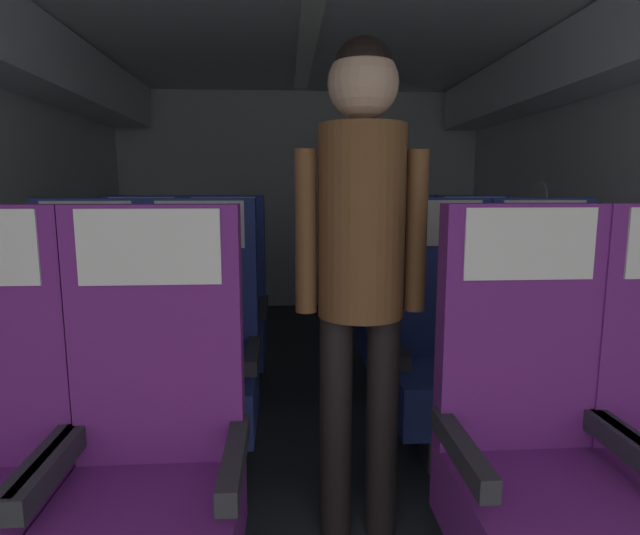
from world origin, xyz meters
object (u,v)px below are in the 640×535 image
seat_c_left_window (144,315)px  seat_c_right_aisle (475,309)px  seat_a_right_window (531,451)px  seat_b_left_window (89,363)px  seat_c_right_window (398,310)px  seat_b_right_aisle (544,353)px  flight_attendant (361,242)px  seat_b_left_aisle (202,361)px  seat_b_right_window (441,354)px  seat_c_left_aisle (225,313)px  seat_a_left_aisle (152,466)px

seat_c_left_window → seat_c_right_aisle: 1.96m
seat_a_right_window → seat_b_left_window: same height
seat_a_right_window → seat_c_right_aisle: same height
seat_b_left_window → seat_c_right_aisle: 2.13m
seat_c_left_window → seat_c_right_window: (1.49, 0.01, 0.00)m
seat_a_right_window → seat_b_right_aisle: bearing=60.7°
seat_b_right_aisle → flight_attendant: 1.15m
seat_b_left_aisle → flight_attendant: bearing=-37.9°
seat_b_left_window → seat_b_left_aisle: same height
seat_c_right_window → seat_b_left_aisle: bearing=-140.9°
seat_b_right_window → flight_attendant: flight_attendant is taller
seat_b_left_aisle → flight_attendant: (0.60, -0.47, 0.55)m
seat_b_left_aisle → seat_b_right_window: 1.04m
flight_attendant → seat_b_left_window: bearing=143.3°
seat_b_right_aisle → seat_c_left_aisle: bearing=150.8°
seat_b_left_window → flight_attendant: 1.29m
seat_c_left_aisle → seat_b_right_aisle: bearing=-29.2°
seat_b_left_window → seat_b_left_aisle: bearing=0.3°
seat_b_left_window → seat_b_right_window: 1.50m
seat_a_right_window → seat_b_left_aisle: bearing=141.2°
seat_b_left_aisle → seat_b_right_window: same height
seat_c_left_window → seat_c_right_aisle: same height
seat_c_right_aisle → seat_b_left_window: bearing=-156.8°
seat_c_left_window → flight_attendant: 1.77m
seat_b_right_window → seat_c_left_window: size_ratio=1.00×
seat_a_left_aisle → seat_b_left_window: (-0.47, 0.83, 0.00)m
seat_a_left_aisle → seat_b_right_window: 1.34m
seat_b_right_window → seat_c_left_aisle: bearing=141.7°
seat_b_right_window → seat_c_right_window: (-0.01, 0.82, 0.00)m
seat_b_right_window → seat_c_right_window: bearing=90.6°
seat_c_right_window → seat_a_right_window: bearing=-89.8°
seat_c_right_aisle → seat_c_right_window: size_ratio=1.00×
seat_c_left_window → seat_c_right_window: 1.49m
seat_a_left_aisle → seat_a_right_window: same height
seat_c_right_window → seat_b_right_aisle: bearing=-60.8°
seat_a_left_aisle → seat_b_left_window: same height
seat_a_right_window → seat_b_left_aisle: 1.32m
seat_a_left_aisle → seat_a_right_window: size_ratio=1.00×
seat_b_right_window → seat_c_right_aisle: 0.94m
seat_c_left_aisle → seat_c_right_aisle: 1.49m
seat_a_right_window → seat_b_right_aisle: (0.46, 0.82, 0.00)m
seat_a_left_aisle → seat_b_left_aisle: size_ratio=1.00×
seat_b_left_aisle → seat_a_right_window: bearing=-38.8°
seat_b_left_aisle → seat_a_left_aisle: bearing=-89.8°
seat_c_right_aisle → seat_c_left_aisle: bearing=-179.7°
seat_a_right_window → seat_a_left_aisle: bearing=-179.6°
seat_b_left_window → seat_c_left_aisle: (0.47, 0.83, 0.00)m
seat_a_left_aisle → seat_c_left_aisle: bearing=90.0°
seat_c_right_aisle → seat_c_right_window: same height
seat_b_left_window → seat_c_right_aisle: same height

